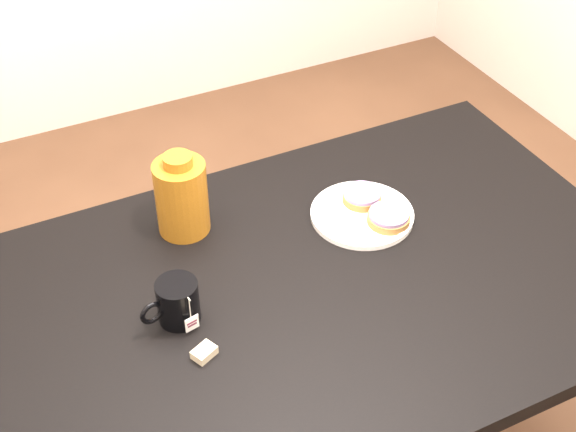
{
  "coord_description": "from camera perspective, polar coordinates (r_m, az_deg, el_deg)",
  "views": [
    {
      "loc": [
        -0.59,
        -1.05,
        1.93
      ],
      "look_at": [
        -0.0,
        0.15,
        0.81
      ],
      "focal_mm": 50.0,
      "sensor_mm": 36.0,
      "label": 1
    }
  ],
  "objects": [
    {
      "name": "bagel_back",
      "position": [
        1.86,
        5.28,
        1.4
      ],
      "size": [
        0.12,
        0.12,
        0.03
      ],
      "color": "brown",
      "rests_on": "plate"
    },
    {
      "name": "bagel_package",
      "position": [
        1.77,
        -7.58,
        1.4
      ],
      "size": [
        0.13,
        0.13,
        0.2
      ],
      "rotation": [
        0.0,
        0.0,
        -0.09
      ],
      "color": "brown",
      "rests_on": "table"
    },
    {
      "name": "mug",
      "position": [
        1.59,
        -7.9,
        -6.06
      ],
      "size": [
        0.13,
        0.1,
        0.09
      ],
      "rotation": [
        0.0,
        0.0,
        0.2
      ],
      "color": "black",
      "rests_on": "table"
    },
    {
      "name": "table",
      "position": [
        1.75,
        2.26,
        -6.53
      ],
      "size": [
        1.4,
        0.9,
        0.75
      ],
      "color": "black",
      "rests_on": "ground_plane"
    },
    {
      "name": "plate",
      "position": [
        1.84,
        5.29,
        0.17
      ],
      "size": [
        0.24,
        0.24,
        0.02
      ],
      "color": "white",
      "rests_on": "table"
    },
    {
      "name": "bagel_front",
      "position": [
        1.81,
        7.17,
        -0.11
      ],
      "size": [
        0.12,
        0.12,
        0.03
      ],
      "color": "brown",
      "rests_on": "plate"
    },
    {
      "name": "teabag_pouch",
      "position": [
        1.55,
        -5.98,
        -9.63
      ],
      "size": [
        0.05,
        0.05,
        0.02
      ],
      "primitive_type": "cube",
      "rotation": [
        0.0,
        0.0,
        0.42
      ],
      "color": "#C6B793",
      "rests_on": "table"
    }
  ]
}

